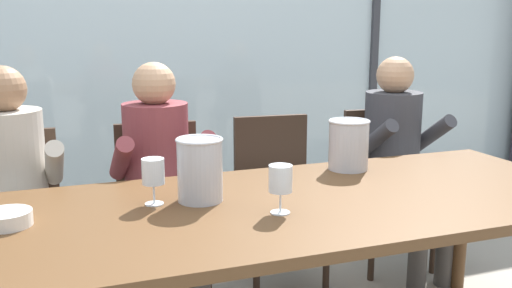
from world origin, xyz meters
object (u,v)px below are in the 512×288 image
at_px(chair_right_of_center, 383,174).
at_px(tasting_bowl, 7,219).
at_px(ice_bucket_primary, 349,144).
at_px(ice_bucket_secondary, 200,169).
at_px(wine_glass_near_bucket, 280,180).
at_px(person_maroon_top, 161,170).
at_px(chair_left_of_center, 160,197).
at_px(chair_center, 276,185).
at_px(person_charcoal_jacket, 400,149).
at_px(dining_table, 288,217).
at_px(chair_near_curtain, 13,211).
at_px(person_beige_jumper, 10,183).
at_px(wine_glass_by_left_taster, 153,174).

bearing_deg(chair_right_of_center, tasting_bowl, -151.10).
xyz_separation_m(chair_right_of_center, ice_bucket_primary, (-0.55, -0.55, 0.33)).
relative_size(ice_bucket_primary, ice_bucket_secondary, 0.95).
distance_m(ice_bucket_secondary, wine_glass_near_bucket, 0.33).
relative_size(person_maroon_top, tasting_bowl, 7.45).
height_order(chair_left_of_center, chair_center, same).
height_order(chair_center, ice_bucket_primary, ice_bucket_primary).
xyz_separation_m(chair_center, chair_right_of_center, (0.69, 0.01, 0.00)).
xyz_separation_m(chair_right_of_center, tasting_bowl, (-1.98, -0.83, 0.24)).
distance_m(chair_center, person_charcoal_jacket, 0.74).
bearing_deg(chair_right_of_center, chair_center, -173.15).
distance_m(dining_table, ice_bucket_primary, 0.60).
xyz_separation_m(chair_near_curtain, chair_right_of_center, (2.02, -0.02, 0.00)).
distance_m(person_maroon_top, ice_bucket_primary, 0.91).
bearing_deg(ice_bucket_primary, ice_bucket_secondary, -163.23).
height_order(dining_table, person_beige_jumper, person_beige_jumper).
height_order(chair_near_curtain, ice_bucket_primary, ice_bucket_primary).
distance_m(chair_near_curtain, ice_bucket_primary, 1.61).
bearing_deg(dining_table, chair_center, 70.56).
bearing_deg(ice_bucket_secondary, chair_left_of_center, 91.45).
bearing_deg(chair_right_of_center, wine_glass_near_bucket, -130.53).
xyz_separation_m(person_charcoal_jacket, wine_glass_by_left_taster, (-1.50, -0.64, 0.15)).
distance_m(person_beige_jumper, ice_bucket_secondary, 0.97).
distance_m(chair_right_of_center, person_beige_jumper, 2.02).
bearing_deg(person_beige_jumper, chair_center, 3.08).
distance_m(chair_center, wine_glass_near_bucket, 1.13).
distance_m(person_beige_jumper, wine_glass_by_left_taster, 0.84).
bearing_deg(ice_bucket_secondary, wine_glass_by_left_taster, 174.85).
xyz_separation_m(person_maroon_top, wine_glass_by_left_taster, (-0.14, -0.64, 0.15)).
relative_size(dining_table, chair_left_of_center, 2.84).
bearing_deg(ice_bucket_primary, chair_near_curtain, 158.93).
relative_size(chair_near_curtain, chair_center, 1.00).
bearing_deg(person_charcoal_jacket, tasting_bowl, -162.93).
bearing_deg(ice_bucket_primary, dining_table, -142.43).
bearing_deg(person_beige_jumper, chair_near_curtain, 91.73).
bearing_deg(person_maroon_top, chair_left_of_center, 81.89).
bearing_deg(person_maroon_top, tasting_bowl, -134.58).
xyz_separation_m(chair_near_curtain, wine_glass_by_left_taster, (0.54, -0.78, 0.33)).
height_order(chair_left_of_center, tasting_bowl, chair_left_of_center).
bearing_deg(chair_right_of_center, person_charcoal_jacket, -75.17).
bearing_deg(person_beige_jumper, wine_glass_by_left_taster, -52.20).
relative_size(chair_near_curtain, ice_bucket_secondary, 3.69).
distance_m(dining_table, chair_left_of_center, 0.96).
bearing_deg(ice_bucket_secondary, chair_right_of_center, 30.75).
bearing_deg(tasting_bowl, chair_near_curtain, 92.92).
bearing_deg(dining_table, chair_near_curtain, 138.24).
bearing_deg(person_charcoal_jacket, ice_bucket_secondary, -156.08).
xyz_separation_m(chair_left_of_center, person_charcoal_jacket, (1.35, -0.12, 0.17)).
relative_size(chair_near_curtain, chair_left_of_center, 1.00).
bearing_deg(chair_left_of_center, person_maroon_top, -91.61).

